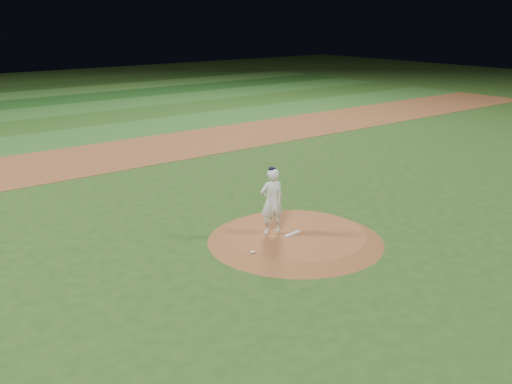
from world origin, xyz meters
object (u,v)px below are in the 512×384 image
pitching_rubber (292,234)px  rosin_bag (253,252)px  pitchers_mound (295,237)px  pitcher_on_mound (272,201)px

pitching_rubber → rosin_bag: rosin_bag is taller
pitchers_mound → rosin_bag: (-2.00, -0.41, 0.16)m
pitchers_mound → rosin_bag: 2.05m
pitchers_mound → pitching_rubber: (-0.13, -0.01, 0.14)m
pitchers_mound → pitcher_on_mound: 1.39m
rosin_bag → pitcher_on_mound: pitcher_on_mound is taller
pitchers_mound → pitching_rubber: size_ratio=9.10×
rosin_bag → pitcher_on_mound: size_ratio=0.06×
pitching_rubber → pitcher_on_mound: bearing=127.8°
pitchers_mound → pitching_rubber: pitching_rubber is taller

